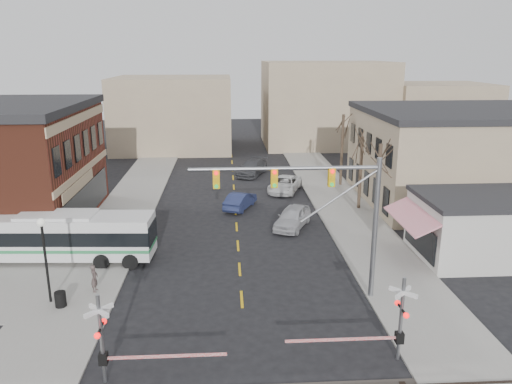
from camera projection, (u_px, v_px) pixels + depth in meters
ground at (243, 318)px, 25.86m from camera, size 160.00×160.00×0.00m
sidewalk_west at (129, 206)px, 44.50m from camera, size 5.00×60.00×0.12m
sidewalk_east at (339, 202)px, 45.62m from camera, size 5.00×60.00×0.12m
tan_building at (477, 155)px, 45.23m from camera, size 20.30×15.30×8.50m
awning_shop at (480, 227)px, 32.95m from camera, size 9.74×6.20×4.30m
tree_east_a at (378, 189)px, 37.07m from camera, size 0.28×0.28×6.75m
tree_east_b at (360, 173)px, 42.91m from camera, size 0.28×0.28×6.30m
tree_east_c at (342, 150)px, 50.49m from camera, size 0.28×0.28×7.20m
transit_bus at (59, 236)px, 32.42m from camera, size 12.33×3.42×3.14m
traffic_signal_mast at (326, 200)px, 26.33m from camera, size 10.07×0.30×8.00m
rr_crossing_west at (112, 340)px, 20.36m from camera, size 5.60×1.36×4.00m
rr_crossing_east at (391, 320)px, 21.83m from camera, size 5.60×1.36×4.00m
street_lamp at (44, 244)px, 26.40m from camera, size 0.44×0.44×4.80m
trash_bin at (60, 299)px, 26.70m from camera, size 0.60×0.60×0.83m
car_a at (292, 217)px, 39.00m from camera, size 3.83×5.27×1.67m
car_b at (240, 200)px, 43.79m from camera, size 3.17×4.71×1.47m
car_c at (285, 184)px, 49.05m from camera, size 4.23×5.92×1.50m
car_d at (252, 168)px, 55.78m from camera, size 4.28×6.07×1.63m
pedestrian_near at (94, 278)px, 28.28m from camera, size 0.43×0.61×1.60m
pedestrian_far at (98, 245)px, 33.01m from camera, size 1.06×1.04×1.72m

